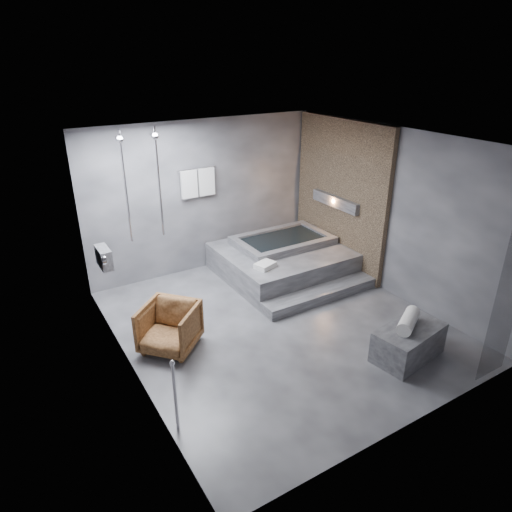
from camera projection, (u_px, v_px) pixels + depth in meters
room at (293, 209)px, 6.73m from camera, size 5.00×5.04×2.82m
tub_deck at (282, 261)px, 8.59m from camera, size 2.20×2.00×0.50m
tub_step at (321, 294)px, 7.73m from camera, size 2.20×0.36×0.18m
concrete_bench at (408, 342)px, 6.23m from camera, size 1.08×0.71×0.45m
driftwood_chair at (169, 327)px, 6.36m from camera, size 1.04×1.04×0.68m
rolled_towel at (408, 321)px, 6.12m from camera, size 0.58×0.44×0.20m
deck_towel at (265, 265)px, 7.73m from camera, size 0.40×0.34×0.09m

